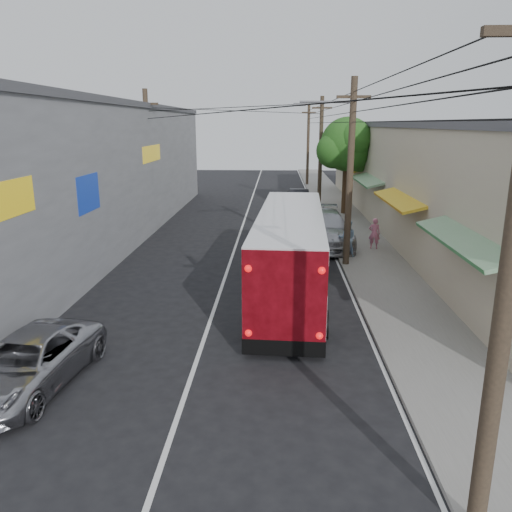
# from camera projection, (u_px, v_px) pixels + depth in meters

# --- Properties ---
(ground) EXTENTS (120.00, 120.00, 0.00)m
(ground) POSITION_uv_depth(u_px,v_px,m) (168.00, 445.00, 9.85)
(ground) COLOR black
(ground) RESTS_ON ground
(sidewalk) EXTENTS (3.00, 80.00, 0.12)m
(sidewalk) POSITION_uv_depth(u_px,v_px,m) (352.00, 232.00, 28.88)
(sidewalk) COLOR slate
(sidewalk) RESTS_ON ground
(building_right) EXTENTS (7.09, 40.00, 6.25)m
(building_right) POSITION_uv_depth(u_px,v_px,m) (425.00, 175.00, 29.84)
(building_right) COLOR #AFA18B
(building_right) RESTS_ON ground
(building_left) EXTENTS (7.20, 36.00, 7.25)m
(building_left) POSITION_uv_depth(u_px,v_px,m) (79.00, 172.00, 26.63)
(building_left) COLOR gray
(building_left) RESTS_ON ground
(utility_poles) EXTENTS (11.80, 45.28, 8.00)m
(utility_poles) POSITION_uv_depth(u_px,v_px,m) (295.00, 160.00, 28.29)
(utility_poles) COLOR #473828
(utility_poles) RESTS_ON ground
(street_tree) EXTENTS (4.40, 4.00, 6.60)m
(street_tree) POSITION_uv_depth(u_px,v_px,m) (348.00, 146.00, 33.49)
(street_tree) COLOR #3F2B19
(street_tree) RESTS_ON ground
(coach_bus) EXTENTS (2.94, 10.88, 3.10)m
(coach_bus) POSITION_uv_depth(u_px,v_px,m) (290.00, 253.00, 18.11)
(coach_bus) COLOR white
(coach_bus) RESTS_ON ground
(jeepney) EXTENTS (2.64, 4.80, 1.27)m
(jeepney) POSITION_uv_depth(u_px,v_px,m) (27.00, 363.00, 11.86)
(jeepney) COLOR #AAAAB1
(jeepney) RESTS_ON ground
(parked_suv) EXTENTS (2.70, 6.20, 1.77)m
(parked_suv) POSITION_uv_depth(u_px,v_px,m) (325.00, 229.00, 25.76)
(parked_suv) COLOR #A5A6AD
(parked_suv) RESTS_ON ground
(parked_car_mid) EXTENTS (1.73, 3.83, 1.28)m
(parked_car_mid) POSITION_uv_depth(u_px,v_px,m) (320.00, 222.00, 28.91)
(parked_car_mid) COLOR #2B2A30
(parked_car_mid) RESTS_ON ground
(parked_car_far) EXTENTS (1.53, 4.08, 1.33)m
(parked_car_far) POSITION_uv_depth(u_px,v_px,m) (299.00, 198.00, 37.62)
(parked_car_far) COLOR black
(parked_car_far) RESTS_ON ground
(pedestrian_near) EXTENTS (0.64, 0.50, 1.53)m
(pedestrian_near) POSITION_uv_depth(u_px,v_px,m) (374.00, 233.00, 24.65)
(pedestrian_near) COLOR #C76989
(pedestrian_near) RESTS_ON sidewalk
(pedestrian_far) EXTENTS (0.90, 0.75, 1.71)m
(pedestrian_far) POSITION_uv_depth(u_px,v_px,m) (347.00, 238.00, 23.24)
(pedestrian_far) COLOR #8CAACB
(pedestrian_far) RESTS_ON sidewalk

